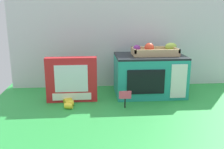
{
  "coord_description": "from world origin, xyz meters",
  "views": [
    {
      "loc": [
        -0.25,
        -1.54,
        0.55
      ],
      "look_at": [
        -0.12,
        0.01,
        0.15
      ],
      "focal_mm": 41.21,
      "sensor_mm": 36.0,
      "label": 1
    }
  ],
  "objects_px": {
    "toy_microwave": "(149,75)",
    "cookie_set_box": "(72,80)",
    "price_sign": "(125,97)",
    "food_groups_crate": "(155,51)",
    "loose_toy_banana": "(69,103)"
  },
  "relations": [
    {
      "from": "toy_microwave",
      "to": "cookie_set_box",
      "type": "height_order",
      "value": "cookie_set_box"
    },
    {
      "from": "price_sign",
      "to": "toy_microwave",
      "type": "bearing_deg",
      "value": 51.08
    },
    {
      "from": "food_groups_crate",
      "to": "price_sign",
      "type": "height_order",
      "value": "food_groups_crate"
    },
    {
      "from": "food_groups_crate",
      "to": "price_sign",
      "type": "relative_size",
      "value": 3.04
    },
    {
      "from": "loose_toy_banana",
      "to": "price_sign",
      "type": "bearing_deg",
      "value": -9.97
    },
    {
      "from": "toy_microwave",
      "to": "food_groups_crate",
      "type": "height_order",
      "value": "food_groups_crate"
    },
    {
      "from": "food_groups_crate",
      "to": "cookie_set_box",
      "type": "height_order",
      "value": "food_groups_crate"
    },
    {
      "from": "food_groups_crate",
      "to": "loose_toy_banana",
      "type": "distance_m",
      "value": 0.63
    },
    {
      "from": "cookie_set_box",
      "to": "price_sign",
      "type": "bearing_deg",
      "value": -24.4
    },
    {
      "from": "toy_microwave",
      "to": "price_sign",
      "type": "distance_m",
      "value": 0.31
    },
    {
      "from": "food_groups_crate",
      "to": "price_sign",
      "type": "distance_m",
      "value": 0.39
    },
    {
      "from": "price_sign",
      "to": "food_groups_crate",
      "type": "bearing_deg",
      "value": 47.21
    },
    {
      "from": "food_groups_crate",
      "to": "price_sign",
      "type": "bearing_deg",
      "value": -132.79
    },
    {
      "from": "toy_microwave",
      "to": "cookie_set_box",
      "type": "distance_m",
      "value": 0.5
    },
    {
      "from": "toy_microwave",
      "to": "cookie_set_box",
      "type": "relative_size",
      "value": 1.44
    }
  ]
}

